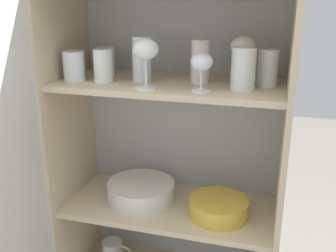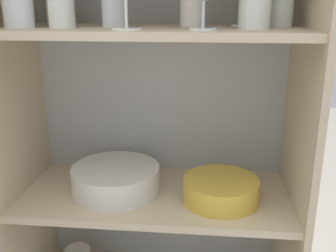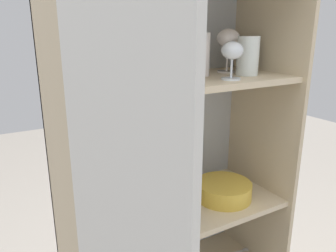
% 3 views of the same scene
% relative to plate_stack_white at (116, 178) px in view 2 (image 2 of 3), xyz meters
% --- Properties ---
extents(cupboard_back_panel, '(0.80, 0.02, 1.51)m').
position_rel_plate_stack_white_xyz_m(cupboard_back_panel, '(0.12, 0.18, -0.01)').
color(cupboard_back_panel, '#B2B7BC').
rests_on(cupboard_back_panel, ground_plane).
extents(cupboard_side_left, '(0.02, 0.39, 1.51)m').
position_rel_plate_stack_white_xyz_m(cupboard_side_left, '(-0.27, -0.00, -0.01)').
color(cupboard_side_left, '#CCB793').
rests_on(cupboard_side_left, ground_plane).
extents(cupboard_side_right, '(0.02, 0.39, 1.51)m').
position_rel_plate_stack_white_xyz_m(cupboard_side_right, '(0.50, -0.00, -0.01)').
color(cupboard_side_right, '#CCB793').
rests_on(cupboard_side_right, ground_plane).
extents(shelf_board_middle, '(0.76, 0.35, 0.02)m').
position_rel_plate_stack_white_xyz_m(shelf_board_middle, '(0.12, -0.00, -0.05)').
color(shelf_board_middle, beige).
extents(shelf_board_upper, '(0.76, 0.35, 0.02)m').
position_rel_plate_stack_white_xyz_m(shelf_board_upper, '(0.12, -0.00, 0.42)').
color(shelf_board_upper, beige).
extents(tumbler_glass_0, '(0.08, 0.08, 0.13)m').
position_rel_plate_stack_white_xyz_m(tumbler_glass_0, '(0.36, -0.05, 0.49)').
color(tumbler_glass_0, white).
rests_on(tumbler_glass_0, shelf_board_upper).
extents(tumbler_glass_1, '(0.07, 0.07, 0.10)m').
position_rel_plate_stack_white_xyz_m(tumbler_glass_1, '(-0.20, -0.07, 0.48)').
color(tumbler_glass_1, white).
rests_on(tumbler_glass_1, shelf_board_upper).
extents(tumbler_glass_4, '(0.07, 0.07, 0.10)m').
position_rel_plate_stack_white_xyz_m(tumbler_glass_4, '(-0.15, 0.06, 0.48)').
color(tumbler_glass_4, silver).
rests_on(tumbler_glass_4, shelf_board_upper).
extents(tumbler_glass_5, '(0.06, 0.06, 0.11)m').
position_rel_plate_stack_white_xyz_m(tumbler_glass_5, '(-0.10, -0.06, 0.48)').
color(tumbler_glass_5, white).
rests_on(tumbler_glass_5, shelf_board_upper).
extents(tumbler_glass_6, '(0.07, 0.07, 0.12)m').
position_rel_plate_stack_white_xyz_m(tumbler_glass_6, '(0.43, 0.02, 0.49)').
color(tumbler_glass_6, white).
rests_on(tumbler_glass_6, shelf_board_upper).
extents(plate_stack_white, '(0.26, 0.26, 0.07)m').
position_rel_plate_stack_white_xyz_m(plate_stack_white, '(0.00, 0.00, 0.00)').
color(plate_stack_white, silver).
rests_on(plate_stack_white, shelf_board_middle).
extents(mixing_bowl_large, '(0.21, 0.21, 0.06)m').
position_rel_plate_stack_white_xyz_m(mixing_bowl_large, '(0.30, -0.03, -0.00)').
color(mixing_bowl_large, gold).
rests_on(mixing_bowl_large, shelf_board_middle).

